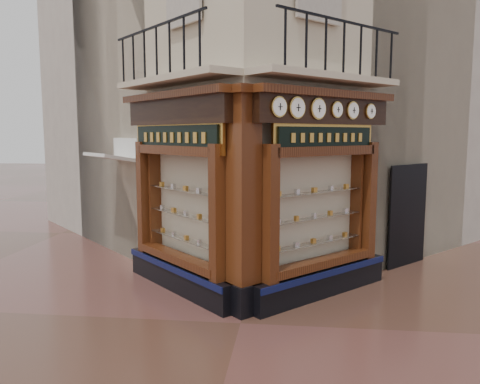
# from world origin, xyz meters

# --- Properties ---
(ground) EXTENTS (80.00, 80.00, 0.00)m
(ground) POSITION_xyz_m (0.00, 0.00, 0.00)
(ground) COLOR #4C2E23
(ground) RESTS_ON ground
(main_building) EXTENTS (11.31, 11.31, 12.00)m
(main_building) POSITION_xyz_m (0.00, 6.16, 6.00)
(main_building) COLOR #BFB195
(main_building) RESTS_ON ground
(neighbour_left) EXTENTS (11.31, 11.31, 11.00)m
(neighbour_left) POSITION_xyz_m (-2.47, 8.63, 5.50)
(neighbour_left) COLOR #B8AFA0
(neighbour_left) RESTS_ON ground
(neighbour_right) EXTENTS (11.31, 11.31, 11.00)m
(neighbour_right) POSITION_xyz_m (2.47, 8.63, 5.50)
(neighbour_right) COLOR #B8AFA0
(neighbour_right) RESTS_ON ground
(shopfront_left) EXTENTS (2.86, 2.86, 3.98)m
(shopfront_left) POSITION_xyz_m (-1.41, 1.57, 1.98)
(shopfront_left) COLOR black
(shopfront_left) RESTS_ON ground
(shopfront_right) EXTENTS (2.86, 2.86, 3.98)m
(shopfront_right) POSITION_xyz_m (1.41, 1.57, 1.98)
(shopfront_right) COLOR black
(shopfront_right) RESTS_ON ground
(corner_pilaster) EXTENTS (0.85, 0.85, 3.98)m
(corner_pilaster) POSITION_xyz_m (0.00, 0.50, 1.95)
(corner_pilaster) COLOR black
(corner_pilaster) RESTS_ON ground
(balcony) EXTENTS (5.94, 2.97, 1.03)m
(balcony) POSITION_xyz_m (0.00, 1.49, 4.22)
(balcony) COLOR #BFB195
(balcony) RESTS_ON ground
(clock_a) EXTENTS (0.28, 0.28, 0.35)m
(clock_a) POSITION_xyz_m (0.59, 0.49, 3.62)
(clock_a) COLOR gold
(clock_a) RESTS_ON ground
(clock_b) EXTENTS (0.31, 0.31, 0.38)m
(clock_b) POSITION_xyz_m (0.90, 0.80, 3.62)
(clock_b) COLOR gold
(clock_b) RESTS_ON ground
(clock_c) EXTENTS (0.31, 0.31, 0.39)m
(clock_c) POSITION_xyz_m (1.28, 1.18, 3.62)
(clock_c) COLOR gold
(clock_c) RESTS_ON ground
(clock_d) EXTENTS (0.25, 0.25, 0.31)m
(clock_d) POSITION_xyz_m (1.65, 1.55, 3.62)
(clock_d) COLOR gold
(clock_d) RESTS_ON ground
(clock_e) EXTENTS (0.28, 0.28, 0.35)m
(clock_e) POSITION_xyz_m (1.98, 1.88, 3.62)
(clock_e) COLOR gold
(clock_e) RESTS_ON ground
(clock_f) EXTENTS (0.25, 0.25, 0.31)m
(clock_f) POSITION_xyz_m (2.38, 2.28, 3.62)
(clock_f) COLOR gold
(clock_f) RESTS_ON ground
(awning) EXTENTS (1.50, 1.50, 0.22)m
(awning) POSITION_xyz_m (-3.56, 3.35, 0.00)
(awning) COLOR silver
(awning) RESTS_ON ground
(signboard_left) EXTENTS (2.29, 2.29, 0.61)m
(signboard_left) POSITION_xyz_m (-1.46, 1.51, 3.10)
(signboard_left) COLOR gold
(signboard_left) RESTS_ON ground
(signboard_right) EXTENTS (1.97, 1.97, 0.53)m
(signboard_right) POSITION_xyz_m (1.46, 1.51, 3.10)
(signboard_right) COLOR gold
(signboard_right) RESTS_ON ground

